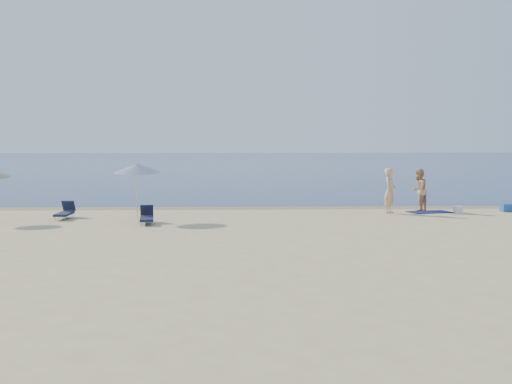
{
  "coord_description": "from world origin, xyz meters",
  "views": [
    {
      "loc": [
        -3.51,
        -10.21,
        3.03
      ],
      "look_at": [
        -2.59,
        16.0,
        1.0
      ],
      "focal_mm": 45.0,
      "sensor_mm": 36.0,
      "label": 1
    }
  ],
  "objects_px": {
    "person_left": "(390,191)",
    "blue_cooler": "(507,208)",
    "umbrella_near": "(137,168)",
    "person_right": "(419,190)"
  },
  "relations": [
    {
      "from": "person_left",
      "to": "blue_cooler",
      "type": "distance_m",
      "value": 5.37
    },
    {
      "from": "umbrella_near",
      "to": "blue_cooler",
      "type": "bearing_deg",
      "value": 12.55
    },
    {
      "from": "blue_cooler",
      "to": "umbrella_near",
      "type": "bearing_deg",
      "value": -179.17
    },
    {
      "from": "umbrella_near",
      "to": "person_right",
      "type": "bearing_deg",
      "value": 17.1
    },
    {
      "from": "person_right",
      "to": "blue_cooler",
      "type": "xyz_separation_m",
      "value": [
        3.8,
        -0.39,
        -0.77
      ]
    },
    {
      "from": "person_left",
      "to": "umbrella_near",
      "type": "relative_size",
      "value": 0.83
    },
    {
      "from": "blue_cooler",
      "to": "person_left",
      "type": "bearing_deg",
      "value": 176.71
    },
    {
      "from": "person_left",
      "to": "blue_cooler",
      "type": "bearing_deg",
      "value": -54.95
    },
    {
      "from": "blue_cooler",
      "to": "umbrella_near",
      "type": "height_order",
      "value": "umbrella_near"
    },
    {
      "from": "person_left",
      "to": "person_right",
      "type": "distance_m",
      "value": 1.71
    }
  ]
}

